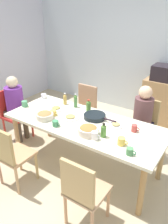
# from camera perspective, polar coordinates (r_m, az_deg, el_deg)

# --- Properties ---
(ground_plane) EXTENTS (6.53, 6.53, 0.00)m
(ground_plane) POSITION_cam_1_polar(r_m,az_deg,el_deg) (3.54, 0.00, -13.31)
(ground_plane) COLOR #C1AF8D
(wall_back) EXTENTS (5.68, 0.12, 2.60)m
(wall_back) POSITION_cam_1_polar(r_m,az_deg,el_deg) (4.89, 15.60, 14.02)
(wall_back) COLOR silver
(wall_back) RESTS_ON ground_plane
(dining_table) EXTENTS (2.22, 0.92, 0.76)m
(dining_table) POSITION_cam_1_polar(r_m,az_deg,el_deg) (3.15, 0.00, -3.69)
(dining_table) COLOR beige
(dining_table) RESTS_ON ground_plane
(chair_0) EXTENTS (0.40, 0.40, 0.90)m
(chair_0) POSITION_cam_1_polar(r_m,az_deg,el_deg) (3.06, -17.92, -9.83)
(chair_0) COLOR tan
(chair_0) RESTS_ON ground_plane
(chair_1) EXTENTS (0.40, 0.40, 0.90)m
(chair_1) POSITION_cam_1_polar(r_m,az_deg,el_deg) (2.45, -0.21, -18.98)
(chair_1) COLOR tan
(chair_1) RESTS_ON ground_plane
(chair_2) EXTENTS (0.40, 0.40, 0.90)m
(chair_2) POSITION_cam_1_polar(r_m,az_deg,el_deg) (3.68, 14.61, -2.90)
(chair_2) COLOR tan
(chair_2) RESTS_ON ground_plane
(person_2) EXTENTS (0.30, 0.30, 1.16)m
(person_2) POSITION_cam_1_polar(r_m,az_deg,el_deg) (3.52, 14.41, -0.94)
(person_2) COLOR #2D3242
(person_2) RESTS_ON ground_plane
(chair_3) EXTENTS (0.40, 0.40, 0.90)m
(chair_3) POSITION_cam_1_polar(r_m,az_deg,el_deg) (4.12, 0.12, 1.21)
(chair_3) COLOR tan
(chair_3) RESTS_ON ground_plane
(chair_4) EXTENTS (0.40, 0.40, 0.90)m
(chair_4) POSITION_cam_1_polar(r_m,az_deg,el_deg) (4.15, -17.30, 0.16)
(chair_4) COLOR red
(chair_4) RESTS_ON ground_plane
(person_4) EXTENTS (0.30, 0.30, 1.16)m
(person_4) POSITION_cam_1_polar(r_m,az_deg,el_deg) (4.01, -16.79, 2.17)
(person_4) COLOR brown
(person_4) RESTS_ON ground_plane
(plate_0) EXTENTS (0.22, 0.22, 0.04)m
(plate_0) POSITION_cam_1_polar(r_m,az_deg,el_deg) (3.49, -7.00, 0.91)
(plate_0) COLOR silver
(plate_0) RESTS_ON dining_table
(plate_1) EXTENTS (0.25, 0.25, 0.04)m
(plate_1) POSITION_cam_1_polar(r_m,az_deg,el_deg) (3.21, -3.43, -1.29)
(plate_1) COLOR silver
(plate_1) RESTS_ON dining_table
(plate_2) EXTENTS (0.20, 0.20, 0.04)m
(plate_2) POSITION_cam_1_polar(r_m,az_deg,el_deg) (3.04, 8.01, -3.21)
(plate_2) COLOR white
(plate_2) RESTS_ON dining_table
(bowl_0) EXTENTS (0.25, 0.25, 0.10)m
(bowl_0) POSITION_cam_1_polar(r_m,az_deg,el_deg) (3.23, -9.82, -0.83)
(bowl_0) COLOR beige
(bowl_0) RESTS_ON dining_table
(bowl_1) EXTENTS (0.26, 0.26, 0.11)m
(bowl_1) POSITION_cam_1_polar(r_m,az_deg,el_deg) (2.82, 1.08, -4.54)
(bowl_1) COLOR beige
(bowl_1) RESTS_ON dining_table
(serving_pan) EXTENTS (0.49, 0.31, 0.06)m
(serving_pan) POSITION_cam_1_polar(r_m,az_deg,el_deg) (3.20, 2.76, -1.09)
(serving_pan) COLOR black
(serving_pan) RESTS_ON dining_table
(cup_0) EXTENTS (0.12, 0.09, 0.07)m
(cup_0) POSITION_cam_1_polar(r_m,az_deg,el_deg) (3.92, -10.04, 3.95)
(cup_0) COLOR white
(cup_0) RESTS_ON dining_table
(cup_1) EXTENTS (0.11, 0.07, 0.09)m
(cup_1) POSITION_cam_1_polar(r_m,az_deg,el_deg) (2.94, 12.52, -4.00)
(cup_1) COLOR #C14A45
(cup_1) RESTS_ON dining_table
(cup_2) EXTENTS (0.12, 0.09, 0.09)m
(cup_2) POSITION_cam_1_polar(r_m,az_deg,el_deg) (2.65, 9.38, -7.25)
(cup_2) COLOR #EDC655
(cup_2) RESTS_ON dining_table
(cup_3) EXTENTS (0.12, 0.08, 0.08)m
(cup_3) POSITION_cam_1_polar(r_m,az_deg,el_deg) (3.01, -7.11, -2.87)
(cup_3) COLOR #3F895A
(cup_3) RESTS_ON dining_table
(cup_4) EXTENTS (0.11, 0.08, 0.08)m
(cup_4) POSITION_cam_1_polar(r_m,az_deg,el_deg) (2.51, 11.45, -9.66)
(cup_4) COLOR #508E58
(cup_4) RESTS_ON dining_table
(cup_5) EXTENTS (0.12, 0.08, 0.10)m
(cup_5) POSITION_cam_1_polar(r_m,az_deg,el_deg) (2.72, 2.75, -5.92)
(cup_5) COLOR white
(cup_5) RESTS_ON dining_table
(cup_6) EXTENTS (0.12, 0.09, 0.09)m
(cup_6) POSITION_cam_1_polar(r_m,az_deg,el_deg) (3.66, -14.64, 1.99)
(cup_6) COLOR #4E9568
(cup_6) RESTS_ON dining_table
(cup_7) EXTENTS (0.12, 0.08, 0.08)m
(cup_7) POSITION_cam_1_polar(r_m,az_deg,el_deg) (3.30, -7.66, -0.18)
(cup_7) COLOR #EBC154
(cup_7) RESTS_ON dining_table
(bottle_0) EXTENTS (0.07, 0.07, 0.18)m
(bottle_0) POSITION_cam_1_polar(r_m,az_deg,el_deg) (2.75, 4.92, -4.67)
(bottle_0) COLOR #4D8535
(bottle_0) RESTS_ON dining_table
(bottle_1) EXTENTS (0.05, 0.05, 0.19)m
(bottle_1) POSITION_cam_1_polar(r_m,az_deg,el_deg) (3.62, -4.80, 3.24)
(bottle_1) COLOR gold
(bottle_1) RESTS_ON dining_table
(bottle_2) EXTENTS (0.07, 0.07, 0.18)m
(bottle_2) POSITION_cam_1_polar(r_m,az_deg,el_deg) (3.38, 1.14, 1.55)
(bottle_2) COLOR #528338
(bottle_2) RESTS_ON dining_table
(bottle_3) EXTENTS (0.05, 0.05, 0.22)m
(bottle_3) POSITION_cam_1_polar(r_m,az_deg,el_deg) (3.51, -2.14, 2.79)
(bottle_3) COLOR #46783E
(bottle_3) RESTS_ON dining_table
(side_cabinet) EXTENTS (0.70, 0.44, 0.90)m
(side_cabinet) POSITION_cam_1_polar(r_m,az_deg,el_deg) (4.72, 18.75, 2.30)
(side_cabinet) COLOR tan
(side_cabinet) RESTS_ON ground_plane
(microwave) EXTENTS (0.48, 0.36, 0.28)m
(microwave) POSITION_cam_1_polar(r_m,az_deg,el_deg) (4.53, 19.82, 9.14)
(microwave) COLOR black
(microwave) RESTS_ON side_cabinet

